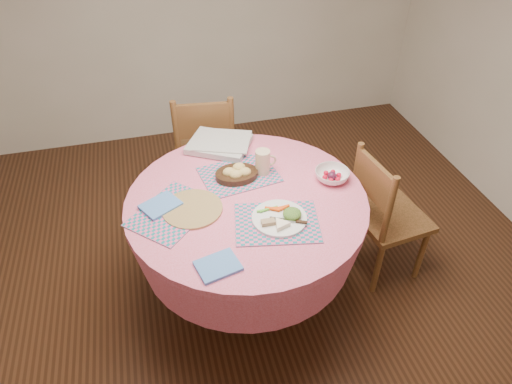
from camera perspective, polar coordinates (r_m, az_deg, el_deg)
ground at (r=2.86m, az=-0.99°, el=-12.43°), size 4.00×4.00×0.00m
room_envelope at (r=1.87m, az=-1.61°, el=22.72°), size 4.01×4.01×2.71m
dining_table at (r=2.45m, az=-1.13°, el=-4.27°), size 1.24×1.24×0.75m
chair_right at (r=2.78m, az=15.75°, el=-2.64°), size 0.43×0.45×0.87m
chair_back at (r=3.20m, az=-6.33°, el=5.40°), size 0.48×0.46×0.93m
placemat_front at (r=2.18m, az=2.62°, el=-3.85°), size 0.45×0.37×0.01m
placemat_left at (r=2.27m, az=-10.42°, el=-2.52°), size 0.50×0.49×0.01m
placemat_back at (r=2.48m, az=-2.12°, el=2.19°), size 0.44×0.36×0.01m
wicker_trivet at (r=2.28m, az=-7.96°, el=-2.08°), size 0.30×0.30×0.01m
napkin_near at (r=1.99m, az=-4.77°, el=-9.18°), size 0.21×0.18×0.01m
napkin_far at (r=2.31m, az=-11.84°, el=-1.64°), size 0.23×0.21×0.01m
dinner_plate at (r=2.19m, az=3.17°, el=-3.18°), size 0.27×0.27×0.05m
bread_bowl at (r=2.44m, az=-2.42°, el=2.38°), size 0.23×0.23×0.08m
latte_mug at (r=2.46m, az=0.90°, el=3.81°), size 0.12×0.08×0.14m
fruit_bowl at (r=2.46m, az=9.48°, el=2.05°), size 0.23×0.23×0.06m
newspaper_stack at (r=2.70m, az=-4.56°, el=6.06°), size 0.43×0.40×0.04m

